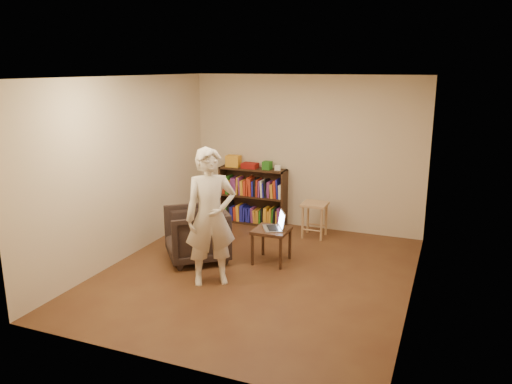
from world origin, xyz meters
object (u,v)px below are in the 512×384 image
at_px(stool, 315,209).
at_px(laptop, 276,225).
at_px(armchair, 196,234).
at_px(person, 211,217).
at_px(bookshelf, 253,199).
at_px(side_table, 271,235).

distance_m(stool, laptop, 1.28).
relative_size(armchair, person, 0.48).
xyz_separation_m(bookshelf, stool, (1.22, -0.32, 0.02)).
bearing_deg(stool, laptop, -100.08).
xyz_separation_m(stool, side_table, (-0.28, -1.29, -0.05)).
relative_size(stool, armchair, 0.68).
xyz_separation_m(stool, person, (-0.75, -2.23, 0.42)).
height_order(laptop, person, person).
height_order(side_table, laptop, laptop).
bearing_deg(side_table, laptop, 29.53).
distance_m(laptop, person, 1.16).
xyz_separation_m(stool, armchair, (-1.31, -1.61, -0.08)).
xyz_separation_m(bookshelf, side_table, (0.94, -1.61, -0.03)).
bearing_deg(stool, side_table, -102.23).
bearing_deg(bookshelf, person, -79.69).
distance_m(armchair, person, 0.97).
bearing_deg(stool, bookshelf, 165.25).
distance_m(side_table, laptop, 0.16).
bearing_deg(person, armchair, 97.42).
height_order(stool, armchair, armchair).
relative_size(armchair, laptop, 1.97).
height_order(stool, side_table, stool).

